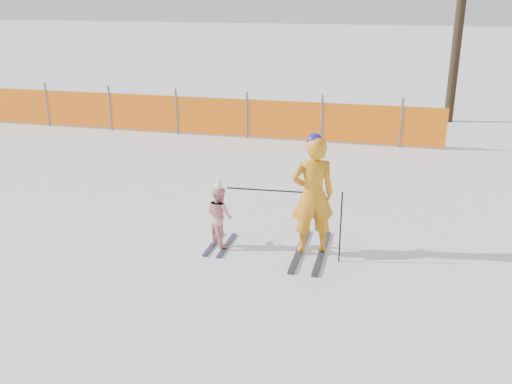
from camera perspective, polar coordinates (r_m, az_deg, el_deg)
ground at (r=8.28m, az=-0.83°, el=-7.67°), size 120.00×120.00×0.00m
adult at (r=8.44m, az=5.68°, el=-0.31°), size 0.76×1.57×1.87m
child at (r=8.80m, az=-3.68°, el=-2.31°), size 0.58×0.89×1.13m
ski_poles at (r=8.41m, az=4.51°, el=-1.59°), size 1.76×0.22×1.09m
safety_fence at (r=16.14m, az=-9.58°, el=7.79°), size 15.14×0.06×1.25m
tree_trunks at (r=18.30m, az=23.92°, el=16.38°), size 4.22×0.66×6.95m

